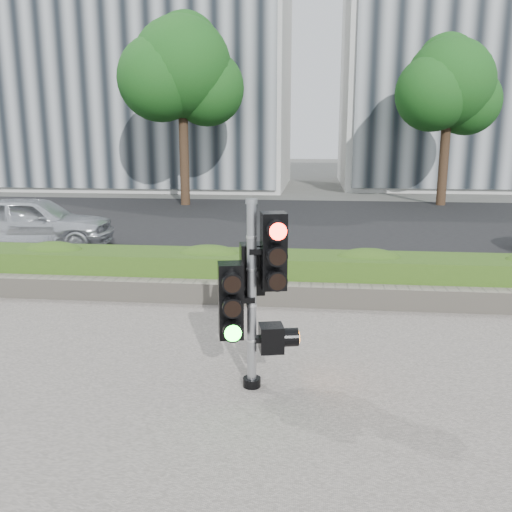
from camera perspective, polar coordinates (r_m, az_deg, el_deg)
name	(u,v)px	position (r m, az deg, el deg)	size (l,w,h in m)	color
ground	(265,352)	(6.94, 0.90, -10.04)	(120.00, 120.00, 0.00)	#51514C
sidewalk	(236,469)	(4.74, -2.14, -21.46)	(16.00, 11.00, 0.03)	#9E9389
road	(295,225)	(16.61, 4.14, 3.28)	(60.00, 13.00, 0.02)	black
curb	(281,282)	(9.90, 2.61, -2.75)	(60.00, 0.25, 0.12)	gray
stone_wall	(276,294)	(8.66, 2.09, -4.01)	(12.00, 0.32, 0.34)	gray
hedge	(279,274)	(9.24, 2.39, -1.86)	(12.00, 1.00, 0.68)	olive
building_left	(136,42)	(31.29, -12.53, 21.11)	(16.00, 9.00, 15.00)	#B7B7B2
tree_left	(182,71)	(21.69, -7.82, 18.70)	(4.61, 4.03, 7.34)	black
tree_right	(448,87)	(22.55, 19.60, 16.44)	(4.10, 3.58, 6.53)	black
traffic_signal	(254,285)	(5.63, -0.21, -3.12)	(0.73, 0.60, 2.02)	black
car_silver	(33,222)	(14.01, -22.40, 3.32)	(1.50, 3.73, 1.27)	silver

